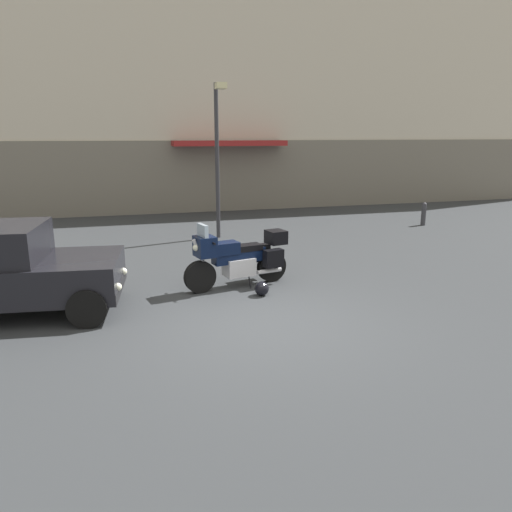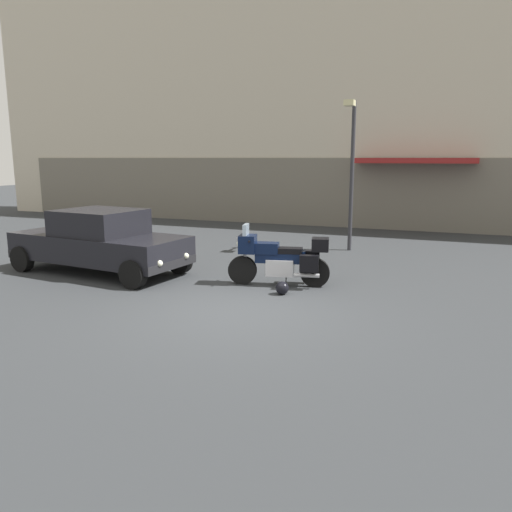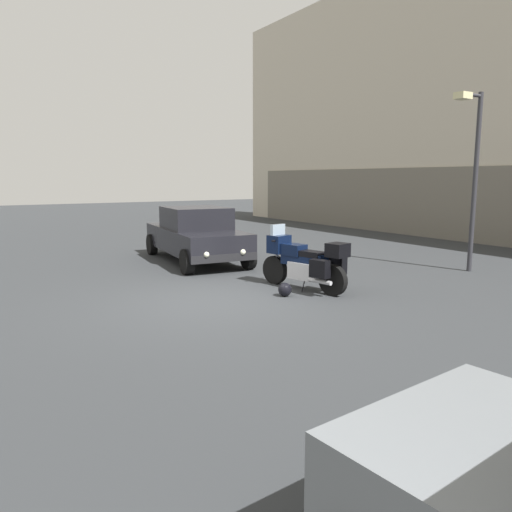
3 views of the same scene
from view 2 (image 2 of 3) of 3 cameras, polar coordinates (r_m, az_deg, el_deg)
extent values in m
plane|color=#2D3033|center=(9.33, -1.92, -6.31)|extent=(80.00, 80.00, 0.00)
cube|color=beige|center=(21.98, 12.72, 17.98)|extent=(36.63, 2.40, 11.05)
cube|color=#6D675C|center=(20.65, 11.70, 7.00)|extent=(32.97, 0.12, 2.80)
cube|color=maroon|center=(19.92, 17.61, 10.32)|extent=(4.40, 1.10, 0.20)
cylinder|color=black|center=(11.23, -1.55, -1.62)|extent=(0.66, 0.27, 0.64)
cylinder|color=black|center=(11.05, 6.74, -1.90)|extent=(0.66, 0.27, 0.64)
cylinder|color=#B7B7BC|center=(11.14, -1.46, 0.54)|extent=(0.33, 0.14, 0.68)
cube|color=#B7B7BC|center=(11.08, 2.77, -1.26)|extent=(0.67, 0.52, 0.36)
cube|color=black|center=(11.03, 2.78, -0.05)|extent=(1.13, 0.51, 0.28)
cube|color=black|center=(11.04, 1.24, 0.92)|extent=(0.58, 0.44, 0.24)
cube|color=black|center=(10.99, 3.83, 0.64)|extent=(0.61, 0.41, 0.12)
cube|color=black|center=(11.09, -0.96, 1.39)|extent=(0.45, 0.51, 0.40)
cube|color=#8C9EAD|center=(11.05, -1.17, 2.93)|extent=(0.16, 0.41, 0.28)
sphere|color=#EAEACC|center=(11.12, -1.87, 1.41)|extent=(0.14, 0.14, 0.14)
cylinder|color=black|center=(11.06, -0.55, 1.89)|extent=(0.17, 0.61, 0.04)
cylinder|color=#B7B7BC|center=(10.87, 5.80, -2.21)|extent=(0.56, 0.21, 0.09)
cube|color=black|center=(10.72, 6.06, -0.86)|extent=(0.43, 0.28, 0.36)
cube|color=black|center=(11.27, 6.22, -0.27)|extent=(0.43, 0.28, 0.36)
cube|color=black|center=(10.92, 7.34, 1.31)|extent=(0.44, 0.47, 0.28)
cylinder|color=black|center=(10.95, 3.43, -2.87)|extent=(0.05, 0.13, 0.29)
sphere|color=black|center=(10.42, 3.00, -3.65)|extent=(0.28, 0.28, 0.28)
cube|color=black|center=(12.90, -17.39, 0.99)|extent=(4.67, 2.26, 0.64)
cube|color=black|center=(12.77, -17.40, 3.71)|extent=(2.07, 1.82, 0.60)
cube|color=#8C9EAD|center=(12.15, -14.40, 3.51)|extent=(0.23, 1.49, 0.51)
cube|color=#8C9EAD|center=(13.42, -20.11, 3.88)|extent=(0.23, 1.49, 0.48)
cube|color=black|center=(11.49, -9.58, -0.96)|extent=(0.32, 1.76, 0.20)
cube|color=black|center=(14.57, -23.45, 0.81)|extent=(0.32, 1.76, 0.20)
cylinder|color=black|center=(12.40, -8.68, -0.52)|extent=(0.66, 0.29, 0.64)
cylinder|color=black|center=(11.14, -13.83, -2.04)|extent=(0.66, 0.29, 0.64)
cylinder|color=black|center=(14.81, -19.93, 0.82)|extent=(0.66, 0.29, 0.64)
cylinder|color=black|center=(13.77, -25.09, -0.30)|extent=(0.66, 0.29, 0.64)
sphere|color=silver|center=(11.82, -7.98, 0.01)|extent=(0.14, 0.14, 0.14)
sphere|color=silver|center=(11.07, -10.92, -0.84)|extent=(0.14, 0.14, 0.14)
cylinder|color=#2D2D33|center=(15.46, 10.85, 8.81)|extent=(0.12, 0.12, 4.45)
cylinder|color=#2D2D33|center=(15.19, 10.90, 16.80)|extent=(0.08, 0.70, 0.08)
cube|color=beige|center=(14.84, 10.62, 16.76)|extent=(0.28, 0.36, 0.16)
camera|label=1|loc=(5.82, -59.81, 8.16)|focal=34.15mm
camera|label=3|loc=(6.15, 71.41, -0.36)|focal=34.38mm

